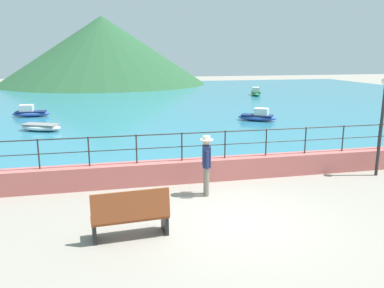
{
  "coord_description": "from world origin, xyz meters",
  "views": [
    {
      "loc": [
        -3.02,
        -8.52,
        4.0
      ],
      "look_at": [
        -0.27,
        3.7,
        1.1
      ],
      "focal_mm": 36.67,
      "sensor_mm": 36.0,
      "label": 1
    }
  ],
  "objects_px": {
    "bench_main": "(130,214)",
    "boat_3": "(41,127)",
    "boat_0": "(256,93)",
    "lamp_post": "(383,111)",
    "boat_1": "(258,116)",
    "person_walking": "(206,162)",
    "boat_2": "(30,112)"
  },
  "relations": [
    {
      "from": "bench_main",
      "to": "boat_3",
      "type": "distance_m",
      "value": 13.75
    },
    {
      "from": "boat_0",
      "to": "boat_3",
      "type": "relative_size",
      "value": 1.0
    },
    {
      "from": "lamp_post",
      "to": "boat_1",
      "type": "xyz_separation_m",
      "value": [
        0.14,
        10.85,
        -1.87
      ]
    },
    {
      "from": "bench_main",
      "to": "boat_3",
      "type": "bearing_deg",
      "value": 105.8
    },
    {
      "from": "boat_0",
      "to": "boat_1",
      "type": "bearing_deg",
      "value": -111.26
    },
    {
      "from": "bench_main",
      "to": "boat_1",
      "type": "bearing_deg",
      "value": 58.1
    },
    {
      "from": "bench_main",
      "to": "boat_3",
      "type": "height_order",
      "value": "bench_main"
    },
    {
      "from": "bench_main",
      "to": "person_walking",
      "type": "bearing_deg",
      "value": 44.38
    },
    {
      "from": "boat_0",
      "to": "boat_1",
      "type": "relative_size",
      "value": 1.02
    },
    {
      "from": "person_walking",
      "to": "boat_1",
      "type": "xyz_separation_m",
      "value": [
        6.2,
        11.41,
        -0.65
      ]
    },
    {
      "from": "lamp_post",
      "to": "person_walking",
      "type": "bearing_deg",
      "value": -174.67
    },
    {
      "from": "boat_3",
      "to": "lamp_post",
      "type": "bearing_deg",
      "value": -40.62
    },
    {
      "from": "lamp_post",
      "to": "boat_2",
      "type": "height_order",
      "value": "lamp_post"
    },
    {
      "from": "person_walking",
      "to": "boat_2",
      "type": "relative_size",
      "value": 0.75
    },
    {
      "from": "bench_main",
      "to": "boat_0",
      "type": "xyz_separation_m",
      "value": [
        13.87,
        27.43,
        -0.23
      ]
    },
    {
      "from": "boat_0",
      "to": "boat_2",
      "type": "bearing_deg",
      "value": -154.41
    },
    {
      "from": "lamp_post",
      "to": "boat_0",
      "type": "bearing_deg",
      "value": 77.42
    },
    {
      "from": "lamp_post",
      "to": "boat_0",
      "type": "distance_m",
      "value": 25.27
    },
    {
      "from": "boat_1",
      "to": "boat_3",
      "type": "distance_m",
      "value": 12.27
    },
    {
      "from": "bench_main",
      "to": "person_walking",
      "type": "xyz_separation_m",
      "value": [
        2.32,
        2.27,
        0.42
      ]
    },
    {
      "from": "boat_3",
      "to": "boat_2",
      "type": "bearing_deg",
      "value": 104.6
    },
    {
      "from": "boat_1",
      "to": "boat_2",
      "type": "height_order",
      "value": "same"
    },
    {
      "from": "lamp_post",
      "to": "boat_0",
      "type": "height_order",
      "value": "lamp_post"
    },
    {
      "from": "bench_main",
      "to": "boat_3",
      "type": "xyz_separation_m",
      "value": [
        -3.74,
        13.23,
        -0.3
      ]
    },
    {
      "from": "person_walking",
      "to": "boat_2",
      "type": "bearing_deg",
      "value": 114.68
    },
    {
      "from": "boat_1",
      "to": "boat_2",
      "type": "distance_m",
      "value": 14.38
    },
    {
      "from": "boat_0",
      "to": "boat_1",
      "type": "xyz_separation_m",
      "value": [
        -5.35,
        -13.75,
        0.0
      ]
    },
    {
      "from": "boat_0",
      "to": "boat_3",
      "type": "distance_m",
      "value": 22.62
    },
    {
      "from": "boat_1",
      "to": "boat_2",
      "type": "relative_size",
      "value": 1.03
    },
    {
      "from": "bench_main",
      "to": "person_walking",
      "type": "height_order",
      "value": "person_walking"
    },
    {
      "from": "person_walking",
      "to": "bench_main",
      "type": "bearing_deg",
      "value": -135.62
    },
    {
      "from": "bench_main",
      "to": "person_walking",
      "type": "distance_m",
      "value": 3.27
    }
  ]
}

